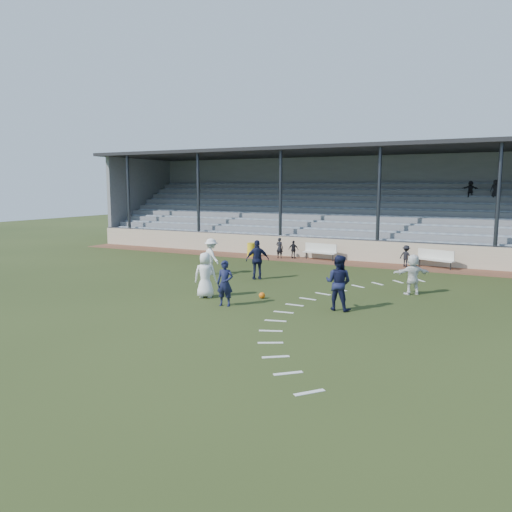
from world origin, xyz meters
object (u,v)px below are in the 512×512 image
(player_white_lead, at_px, (205,275))
(player_navy_lead, at_px, (225,283))
(bench_left, at_px, (320,250))
(bench_right, at_px, (435,257))
(trash_bin, at_px, (251,250))
(football, at_px, (262,295))

(player_white_lead, height_order, player_navy_lead, player_white_lead)
(bench_left, distance_m, player_navy_lead, 12.16)
(bench_left, xyz_separation_m, player_navy_lead, (0.77, -12.13, 0.24))
(bench_left, distance_m, player_white_lead, 11.30)
(bench_left, distance_m, bench_right, 6.34)
(bench_left, relative_size, player_navy_lead, 1.24)
(bench_left, bearing_deg, trash_bin, -166.99)
(trash_bin, height_order, football, trash_bin)
(bench_right, xyz_separation_m, football, (-4.91, -10.52, -0.46))
(bench_right, relative_size, player_white_lead, 1.15)
(bench_right, height_order, player_navy_lead, player_navy_lead)
(bench_left, height_order, trash_bin, bench_left)
(player_white_lead, xyz_separation_m, player_navy_lead, (1.38, -0.85, -0.06))
(football, relative_size, player_white_lead, 0.14)
(bench_left, height_order, football, bench_left)
(bench_right, distance_m, trash_bin, 10.62)
(bench_right, relative_size, player_navy_lead, 1.23)
(bench_left, relative_size, bench_right, 1.01)
(player_white_lead, bearing_deg, bench_left, -116.84)
(bench_left, bearing_deg, bench_right, 7.02)
(player_white_lead, bearing_deg, trash_bin, -95.07)
(trash_bin, bearing_deg, player_white_lead, -71.30)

